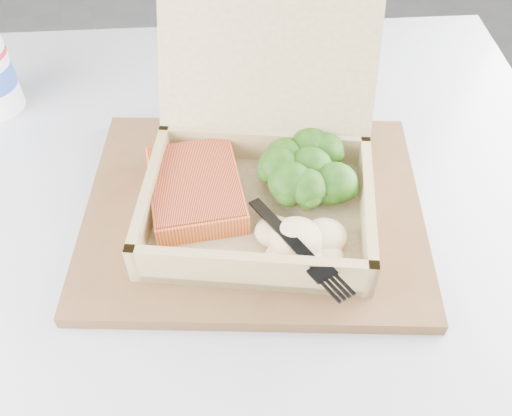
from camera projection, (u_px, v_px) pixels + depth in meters
name	position (u px, v px, depth m)	size (l,w,h in m)	color
floor	(241.00, 224.00, 1.58)	(4.00, 4.00, 0.00)	gray
cafe_table	(226.00, 329.00, 0.74)	(1.03, 1.03, 0.74)	black
serving_tray	(254.00, 210.00, 0.61)	(0.36, 0.29, 0.02)	brown
takeout_container	(261.00, 155.00, 0.59)	(0.32, 0.33, 0.20)	tan
salmon_fillet	(196.00, 189.00, 0.59)	(0.09, 0.12, 0.03)	orange
broccoli_pile	(310.00, 172.00, 0.60)	(0.11, 0.11, 0.04)	#366E18
mashed_potatoes	(296.00, 239.00, 0.55)	(0.09, 0.07, 0.03)	beige
plastic_fork	(272.00, 218.00, 0.55)	(0.05, 0.16, 0.02)	black
receipt	(252.00, 99.00, 0.75)	(0.08, 0.14, 0.00)	white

